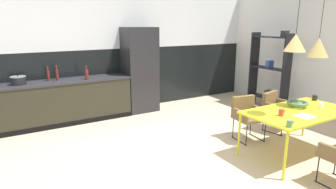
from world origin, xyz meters
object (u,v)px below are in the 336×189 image
at_px(refrigerator_column, 140,70).
at_px(mug_wide_latte, 281,112).
at_px(bottle_wine_green, 57,74).
at_px(cooking_pot, 18,80).
at_px(fruit_bowl, 298,103).
at_px(armchair_near_window, 247,112).
at_px(mug_dark_espresso, 315,98).
at_px(open_book, 305,116).
at_px(dining_table, 299,113).
at_px(pendant_lamp_over_table_near, 295,43).
at_px(mug_white_ceramic, 321,106).
at_px(armchair_by_stool, 276,106).
at_px(bottle_vinegar_dark, 48,75).
at_px(pendant_lamp_over_table_far, 318,47).
at_px(bottle_oil_tall, 87,74).
at_px(open_shelf_unit, 270,70).
at_px(mug_glass_clear, 290,124).

height_order(refrigerator_column, mug_wide_latte, refrigerator_column).
bearing_deg(bottle_wine_green, cooking_pot, -174.13).
bearing_deg(fruit_bowl, armchair_near_window, 115.91).
bearing_deg(cooking_pot, mug_dark_espresso, -35.69).
height_order(open_book, cooking_pot, cooking_pot).
height_order(dining_table, open_book, open_book).
bearing_deg(pendant_lamp_over_table_near, mug_white_ceramic, -3.34).
height_order(armchair_by_stool, mug_dark_espresso, mug_dark_espresso).
xyz_separation_m(mug_white_ceramic, bottle_wine_green, (-3.34, 3.61, 0.26)).
distance_m(bottle_vinegar_dark, pendant_lamp_over_table_far, 4.96).
bearing_deg(armchair_by_stool, bottle_oil_tall, -50.02).
xyz_separation_m(armchair_near_window, pendant_lamp_over_table_near, (-0.14, -0.92, 1.29)).
relative_size(refrigerator_column, open_shelf_unit, 1.04).
bearing_deg(pendant_lamp_over_table_far, open_shelf_unit, 55.84).
bearing_deg(cooking_pot, dining_table, -43.25).
bearing_deg(mug_wide_latte, bottle_wine_green, 125.05).
xyz_separation_m(bottle_vinegar_dark, bottle_wine_green, (0.17, -0.03, 0.01)).
bearing_deg(cooking_pot, mug_white_ceramic, -41.02).
bearing_deg(pendant_lamp_over_table_far, armchair_near_window, 123.01).
xyz_separation_m(mug_wide_latte, mug_dark_espresso, (1.23, 0.28, -0.01)).
bearing_deg(armchair_by_stool, bottle_vinegar_dark, -47.05).
bearing_deg(bottle_vinegar_dark, pendant_lamp_over_table_near, -52.49).
bearing_deg(armchair_by_stool, open_shelf_unit, -145.97).
distance_m(open_shelf_unit, pendant_lamp_over_table_near, 3.05).
distance_m(mug_dark_espresso, bottle_vinegar_dark, 5.09).
relative_size(fruit_bowl, mug_dark_espresso, 2.72).
bearing_deg(bottle_wine_green, refrigerator_column, -2.13).
bearing_deg(mug_dark_espresso, cooking_pot, 144.31).
height_order(bottle_oil_tall, open_shelf_unit, open_shelf_unit).
bearing_deg(mug_dark_espresso, refrigerator_column, 120.51).
bearing_deg(cooking_pot, open_book, -46.52).
height_order(mug_white_ceramic, pendant_lamp_over_table_far, pendant_lamp_over_table_far).
distance_m(mug_wide_latte, mug_glass_clear, 0.46).
bearing_deg(open_book, mug_white_ceramic, 12.07).
height_order(cooking_pot, pendant_lamp_over_table_far, pendant_lamp_over_table_far).
height_order(mug_wide_latte, bottle_oil_tall, bottle_oil_tall).
bearing_deg(armchair_by_stool, dining_table, 45.01).
distance_m(mug_glass_clear, pendant_lamp_over_table_near, 1.14).
relative_size(bottle_vinegar_dark, open_shelf_unit, 0.16).
distance_m(refrigerator_column, mug_white_ceramic, 3.85).
height_order(armchair_near_window, open_shelf_unit, open_shelf_unit).
height_order(bottle_wine_green, bottle_oil_tall, bottle_wine_green).
bearing_deg(armchair_by_stool, fruit_bowl, 48.09).
distance_m(bottle_wine_green, pendant_lamp_over_table_far, 4.82).
relative_size(armchair_by_stool, cooking_pot, 2.62).
distance_m(refrigerator_column, dining_table, 3.63).
height_order(mug_dark_espresso, bottle_wine_green, bottle_wine_green).
bearing_deg(mug_wide_latte, armchair_near_window, 74.13).
bearing_deg(fruit_bowl, mug_wide_latte, -164.39).
xyz_separation_m(mug_wide_latte, pendant_lamp_over_table_near, (0.11, -0.03, 1.00)).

